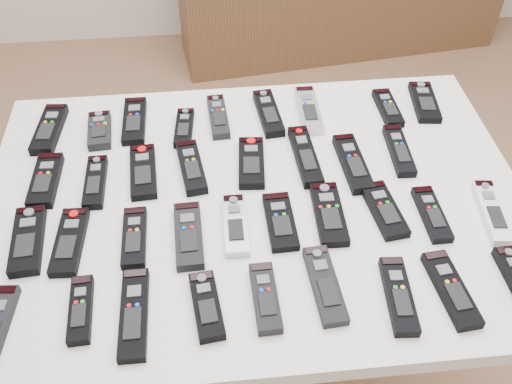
{
  "coord_description": "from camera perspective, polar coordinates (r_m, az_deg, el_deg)",
  "views": [
    {
      "loc": [
        -0.16,
        -1.03,
        1.72
      ],
      "look_at": [
        -0.06,
        -0.12,
        0.8
      ],
      "focal_mm": 40.0,
      "sensor_mm": 36.0,
      "label": 1
    }
  ],
  "objects": [
    {
      "name": "ground",
      "position": [
        2.01,
        1.48,
        -13.47
      ],
      "size": [
        4.0,
        4.0,
        0.0
      ],
      "primitive_type": "plane",
      "color": "#9D6B4F",
      "rests_on": "ground"
    },
    {
      "name": "table",
      "position": [
        1.35,
        0.0,
        -2.32
      ],
      "size": [
        1.25,
        0.88,
        0.78
      ],
      "color": "white",
      "rests_on": "ground"
    },
    {
      "name": "remote_0",
      "position": [
        1.57,
        -19.96,
        5.93
      ],
      "size": [
        0.07,
        0.19,
        0.02
      ],
      "primitive_type": "cube",
      "rotation": [
        0.0,
        0.0,
        -0.09
      ],
      "color": "black",
      "rests_on": "table"
    },
    {
      "name": "remote_1",
      "position": [
        1.53,
        -15.37,
        5.95
      ],
      "size": [
        0.07,
        0.14,
        0.02
      ],
      "primitive_type": "cube",
      "rotation": [
        0.0,
        0.0,
        0.08
      ],
      "color": "black",
      "rests_on": "table"
    },
    {
      "name": "remote_2",
      "position": [
        1.54,
        -12.07,
        6.98
      ],
      "size": [
        0.06,
        0.18,
        0.02
      ],
      "primitive_type": "cube",
      "rotation": [
        0.0,
        0.0,
        0.0
      ],
      "color": "black",
      "rests_on": "table"
    },
    {
      "name": "remote_3",
      "position": [
        1.5,
        -7.2,
        6.38
      ],
      "size": [
        0.06,
        0.15,
        0.02
      ],
      "primitive_type": "cube",
      "rotation": [
        0.0,
        0.0,
        -0.09
      ],
      "color": "black",
      "rests_on": "table"
    },
    {
      "name": "remote_4",
      "position": [
        1.52,
        -3.8,
        7.53
      ],
      "size": [
        0.05,
        0.17,
        0.02
      ],
      "primitive_type": "cube",
      "rotation": [
        0.0,
        0.0,
        0.05
      ],
      "color": "black",
      "rests_on": "table"
    },
    {
      "name": "remote_5",
      "position": [
        1.53,
        1.25,
        7.9
      ],
      "size": [
        0.07,
        0.19,
        0.02
      ],
      "primitive_type": "cube",
      "rotation": [
        0.0,
        0.0,
        0.09
      ],
      "color": "black",
      "rests_on": "table"
    },
    {
      "name": "remote_6",
      "position": [
        1.55,
        5.26,
        8.15
      ],
      "size": [
        0.06,
        0.19,
        0.02
      ],
      "primitive_type": "cube",
      "rotation": [
        0.0,
        0.0,
        -0.02
      ],
      "color": "#B7B7BC",
      "rests_on": "table"
    },
    {
      "name": "remote_7",
      "position": [
        1.59,
        13.04,
        8.19
      ],
      "size": [
        0.05,
        0.15,
        0.02
      ],
      "primitive_type": "cube",
      "rotation": [
        0.0,
        0.0,
        0.02
      ],
      "color": "black",
      "rests_on": "table"
    },
    {
      "name": "remote_8",
      "position": [
        1.64,
        16.5,
        8.62
      ],
      "size": [
        0.08,
        0.17,
        0.02
      ],
      "primitive_type": "cube",
      "rotation": [
        0.0,
        0.0,
        -0.11
      ],
      "color": "black",
      "rests_on": "table"
    },
    {
      "name": "remote_9",
      "position": [
        1.43,
        -20.3,
        1.1
      ],
      "size": [
        0.06,
        0.17,
        0.02
      ],
      "primitive_type": "cube",
      "rotation": [
        0.0,
        0.0,
        -0.03
      ],
      "color": "black",
      "rests_on": "table"
    },
    {
      "name": "remote_10",
      "position": [
        1.39,
        -15.77,
        0.98
      ],
      "size": [
        0.05,
        0.17,
        0.02
      ],
      "primitive_type": "cube",
      "rotation": [
        0.0,
        0.0,
        0.01
      ],
      "color": "black",
      "rests_on": "table"
    },
    {
      "name": "remote_11",
      "position": [
        1.39,
        -11.21,
        2.02
      ],
      "size": [
        0.07,
        0.18,
        0.02
      ],
      "primitive_type": "cube",
      "rotation": [
        0.0,
        0.0,
        0.06
      ],
      "color": "black",
      "rests_on": "table"
    },
    {
      "name": "remote_12",
      "position": [
        1.38,
        -6.47,
        2.48
      ],
      "size": [
        0.07,
        0.18,
        0.02
      ],
      "primitive_type": "cube",
      "rotation": [
        0.0,
        0.0,
        0.14
      ],
      "color": "black",
      "rests_on": "table"
    },
    {
      "name": "remote_13",
      "position": [
        1.38,
        -0.47,
        2.97
      ],
      "size": [
        0.07,
        0.17,
        0.02
      ],
      "primitive_type": "cube",
      "rotation": [
        0.0,
        0.0,
        -0.08
      ],
      "color": "black",
      "rests_on": "table"
    },
    {
      "name": "remote_14",
      "position": [
        1.4,
        4.94,
        3.6
      ],
      "size": [
        0.06,
        0.21,
        0.02
      ],
      "primitive_type": "cube",
      "rotation": [
        0.0,
        0.0,
        0.05
      ],
      "color": "black",
      "rests_on": "table"
    },
    {
      "name": "remote_15",
      "position": [
        1.4,
        9.64,
        2.86
      ],
      "size": [
        0.06,
        0.2,
        0.02
      ],
      "primitive_type": "cube",
      "rotation": [
        0.0,
        0.0,
        0.05
      ],
      "color": "black",
      "rests_on": "table"
    },
    {
      "name": "remote_16",
      "position": [
        1.46,
        14.11,
        4.05
      ],
      "size": [
        0.05,
        0.18,
        0.02
      ],
      "primitive_type": "cube",
      "rotation": [
        0.0,
        0.0,
        -0.04
      ],
      "color": "black",
      "rests_on": "table"
    },
    {
      "name": "remote_17",
      "position": [
        1.3,
        -21.87,
        -4.51
      ],
      "size": [
        0.07,
        0.18,
        0.02
      ],
      "primitive_type": "cube",
      "rotation": [
        0.0,
        0.0,
        0.07
      ],
      "color": "black",
      "rests_on": "table"
    },
    {
      "name": "remote_18",
      "position": [
        1.27,
        -18.14,
        -4.73
      ],
      "size": [
        0.07,
        0.18,
        0.02
      ],
      "primitive_type": "cube",
      "rotation": [
        0.0,
        0.0,
        -0.05
      ],
      "color": "black",
      "rests_on": "table"
    },
    {
      "name": "remote_19",
      "position": [
        1.25,
        -12.07,
        -4.44
      ],
      "size": [
        0.05,
        0.16,
        0.02
      ],
      "primitive_type": "cube",
      "rotation": [
        0.0,
        0.0,
        0.01
      ],
      "color": "black",
      "rests_on": "table"
    },
    {
      "name": "remote_20",
      "position": [
        1.23,
        -6.75,
        -4.34
      ],
      "size": [
        0.06,
        0.18,
        0.02
      ],
      "primitive_type": "cube",
      "rotation": [
        0.0,
        0.0,
        0.03
      ],
      "color": "black",
      "rests_on": "table"
    },
    {
      "name": "remote_21",
      "position": [
        1.24,
        -2.08,
        -3.3
      ],
      "size": [
        0.05,
        0.17,
        0.02
      ],
      "primitive_type": "cube",
      "rotation": [
        0.0,
        0.0,
        -0.01
      ],
      "color": "#B7B7BC",
      "rests_on": "table"
    },
    {
      "name": "remote_22",
      "position": [
        1.25,
        2.45,
        -2.96
      ],
      "size": [
        0.06,
        0.16,
        0.02
      ],
      "primitive_type": "cube",
      "rotation": [
        0.0,
        0.0,
        0.02
      ],
      "color": "black",
      "rests_on": "table"
    },
    {
      "name": "remote_23",
      "position": [
        1.27,
        7.3,
        -2.18
      ],
      "size": [
        0.07,
        0.18,
        0.02
      ],
      "primitive_type": "cube",
      "rotation": [
        0.0,
        0.0,
        -0.02
      ],
      "color": "black",
      "rests_on": "table"
    },
    {
      "name": "remote_24",
      "position": [
        1.3,
        12.7,
        -1.75
      ],
      "size": [
        0.08,
        0.17,
        0.02
      ],
      "primitive_type": "cube",
      "rotation": [
        0.0,
        0.0,
        0.12
      ],
      "color": "black",
      "rests_on": "table"
    },
    {
      "name": "remote_25",
      "position": [
        1.32,
        17.16,
        -2.12
      ],
      "size": [
        0.05,
        0.16,
        0.02
      ],
      "primitive_type": "cube",
      "rotation": [
        0.0,
        0.0,
        0.01
      ],
      "color": "black",
      "rests_on": "table"
    },
    {
      "name": "remote_26",
      "position": [
        1.37,
        22.54,
        -1.86
      ],
      "size": [
        0.07,
        0.19,
        0.02
      ],
      "primitive_type": "cube",
      "rotation": [
        0.0,
        0.0,
        -0.12
      ],
      "color": "silver",
      "rests_on": "table"
    },
    {
      "name": "remote_28",
      "position": [
        1.16,
        -17.13,
        -11.16
      ],
      "size": [
        0.05,
        0.15,
        0.02
      ],
      "primitive_type": "cube",
      "rotation": [
        0.0,
        0.0,
        0.05
      ],
      "color": "black",
      "rests_on": "table"
    },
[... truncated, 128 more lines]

